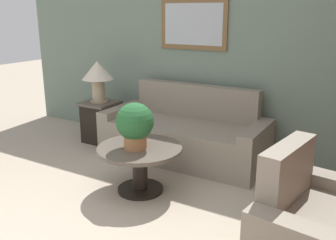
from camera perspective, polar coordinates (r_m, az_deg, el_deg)
The scene contains 7 objects.
wall_back at distance 4.95m, azimuth 7.85°, elevation 10.16°, with size 6.64×0.09×2.60m.
couch_main at distance 4.79m, azimuth 2.53°, elevation -2.32°, with size 2.08×0.87×0.90m.
armchair at distance 2.98m, azimuth 23.96°, elevation -16.10°, with size 1.13×1.19×0.90m.
coffee_table at distance 3.88m, azimuth -4.32°, elevation -5.97°, with size 0.87×0.87×0.49m.
side_table at distance 5.46m, azimuth -10.30°, elevation -0.20°, with size 0.47×0.47×0.59m.
table_lamp at distance 5.31m, azimuth -10.67°, elevation 6.91°, with size 0.44×0.44×0.58m.
potted_plant_on_table at distance 3.71m, azimuth -5.08°, elevation -0.62°, with size 0.38×0.38×0.47m.
Camera 1 is at (1.89, -1.58, 1.81)m, focal length 40.00 mm.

